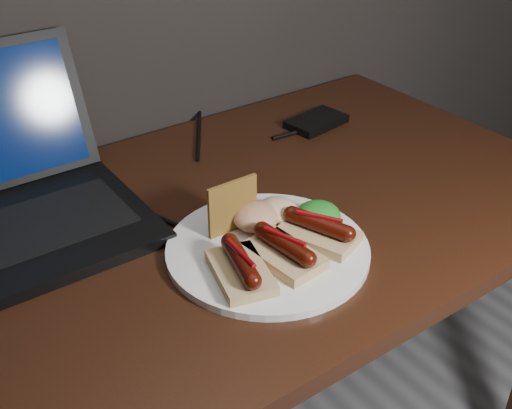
{
  "coord_description": "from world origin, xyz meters",
  "views": [
    {
      "loc": [
        -0.38,
        0.64,
        1.32
      ],
      "look_at": [
        0.08,
        1.29,
        0.82
      ],
      "focal_mm": 45.0,
      "sensor_mm": 36.0,
      "label": 1
    }
  ],
  "objects": [
    {
      "name": "salad_greens",
      "position": [
        0.17,
        1.26,
        0.78
      ],
      "size": [
        0.07,
        0.07,
        0.04
      ],
      "primitive_type": "ellipsoid",
      "color": "#135F17",
      "rests_on": "plate"
    },
    {
      "name": "desk",
      "position": [
        0.0,
        1.38,
        0.66
      ],
      "size": [
        1.4,
        0.7,
        0.75
      ],
      "color": "black",
      "rests_on": "ground"
    },
    {
      "name": "salsa_mound",
      "position": [
        0.09,
        1.31,
        0.78
      ],
      "size": [
        0.07,
        0.07,
        0.04
      ],
      "primitive_type": "ellipsoid",
      "color": "#9A200F",
      "rests_on": "plate"
    },
    {
      "name": "laptop",
      "position": [
        -0.2,
        1.56,
        0.8
      ],
      "size": [
        0.37,
        0.37,
        0.25
      ],
      "color": "black",
      "rests_on": "desk"
    },
    {
      "name": "hard_drive",
      "position": [
        0.42,
        1.56,
        0.76
      ],
      "size": [
        0.13,
        0.09,
        0.02
      ],
      "primitive_type": "cube",
      "rotation": [
        0.0,
        0.0,
        0.15
      ],
      "color": "black",
      "rests_on": "desk"
    },
    {
      "name": "desk_cables",
      "position": [
        -0.0,
        1.53,
        0.75
      ],
      "size": [
        0.96,
        0.41,
        0.01
      ],
      "color": "black",
      "rests_on": "desk"
    },
    {
      "name": "bread_sausage_left",
      "position": [
        0.0,
        1.22,
        0.78
      ],
      "size": [
        0.1,
        0.13,
        0.04
      ],
      "color": "#D5AF7D",
      "rests_on": "plate"
    },
    {
      "name": "coleslaw_mound",
      "position": [
        0.13,
        1.31,
        0.78
      ],
      "size": [
        0.06,
        0.06,
        0.04
      ],
      "primitive_type": "ellipsoid",
      "color": "beige",
      "rests_on": "plate"
    },
    {
      "name": "crispbread",
      "position": [
        0.06,
        1.33,
        0.8
      ],
      "size": [
        0.09,
        0.01,
        0.08
      ],
      "primitive_type": "cube",
      "color": "#A5732D",
      "rests_on": "plate"
    },
    {
      "name": "bread_sausage_right",
      "position": [
        0.15,
        1.23,
        0.78
      ],
      "size": [
        0.11,
        0.13,
        0.04
      ],
      "color": "#D5AF7D",
      "rests_on": "plate"
    },
    {
      "name": "plate",
      "position": [
        0.08,
        1.26,
        0.76
      ],
      "size": [
        0.34,
        0.34,
        0.01
      ],
      "primitive_type": "cylinder",
      "rotation": [
        0.0,
        0.0,
        -0.14
      ],
      "color": "silver",
      "rests_on": "desk"
    },
    {
      "name": "bread_sausage_center",
      "position": [
        0.08,
        1.22,
        0.78
      ],
      "size": [
        0.08,
        0.12,
        0.04
      ],
      "color": "#D5AF7D",
      "rests_on": "plate"
    }
  ]
}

